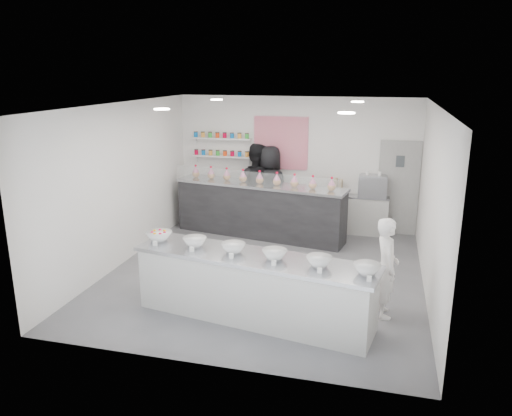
{
  "coord_description": "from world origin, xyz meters",
  "views": [
    {
      "loc": [
        1.94,
        -8.15,
        3.56
      ],
      "look_at": [
        -0.27,
        0.4,
        1.11
      ],
      "focal_mm": 35.0,
      "sensor_mm": 36.0,
      "label": 1
    }
  ],
  "objects_px": {
    "espresso_machine": "(373,186)",
    "back_bar": "(260,210)",
    "woman_prep": "(386,268)",
    "staff_left": "(256,187)",
    "espresso_ledge": "(361,215)",
    "prep_counter": "(254,288)",
    "staff_right": "(269,188)"
  },
  "relations": [
    {
      "from": "prep_counter",
      "to": "espresso_machine",
      "type": "xyz_separation_m",
      "value": [
        1.53,
        4.45,
        0.61
      ]
    },
    {
      "from": "back_bar",
      "to": "staff_left",
      "type": "relative_size",
      "value": 1.94
    },
    {
      "from": "espresso_ledge",
      "to": "staff_right",
      "type": "relative_size",
      "value": 0.6
    },
    {
      "from": "staff_left",
      "to": "staff_right",
      "type": "distance_m",
      "value": 0.33
    },
    {
      "from": "woman_prep",
      "to": "staff_right",
      "type": "bearing_deg",
      "value": 23.58
    },
    {
      "from": "prep_counter",
      "to": "back_bar",
      "type": "height_order",
      "value": "back_bar"
    },
    {
      "from": "back_bar",
      "to": "staff_right",
      "type": "relative_size",
      "value": 1.97
    },
    {
      "from": "prep_counter",
      "to": "staff_right",
      "type": "distance_m",
      "value": 4.36
    },
    {
      "from": "staff_left",
      "to": "espresso_machine",
      "type": "bearing_deg",
      "value": -178.03
    },
    {
      "from": "espresso_ledge",
      "to": "woman_prep",
      "type": "xyz_separation_m",
      "value": [
        0.54,
        -3.85,
        0.32
      ]
    },
    {
      "from": "espresso_ledge",
      "to": "woman_prep",
      "type": "distance_m",
      "value": 3.9
    },
    {
      "from": "espresso_machine",
      "to": "staff_right",
      "type": "xyz_separation_m",
      "value": [
        -2.28,
        -0.18,
        -0.13
      ]
    },
    {
      "from": "espresso_machine",
      "to": "woman_prep",
      "type": "height_order",
      "value": "woman_prep"
    },
    {
      "from": "espresso_machine",
      "to": "woman_prep",
      "type": "relative_size",
      "value": 0.4
    },
    {
      "from": "prep_counter",
      "to": "staff_left",
      "type": "bearing_deg",
      "value": 113.88
    },
    {
      "from": "espresso_ledge",
      "to": "espresso_machine",
      "type": "bearing_deg",
      "value": 0.0
    },
    {
      "from": "espresso_ledge",
      "to": "prep_counter",
      "type": "bearing_deg",
      "value": -106.49
    },
    {
      "from": "woman_prep",
      "to": "staff_left",
      "type": "distance_m",
      "value": 4.71
    },
    {
      "from": "espresso_ledge",
      "to": "staff_left",
      "type": "bearing_deg",
      "value": -175.71
    },
    {
      "from": "espresso_machine",
      "to": "staff_right",
      "type": "height_order",
      "value": "staff_right"
    },
    {
      "from": "espresso_machine",
      "to": "back_bar",
      "type": "bearing_deg",
      "value": -163.05
    },
    {
      "from": "staff_left",
      "to": "staff_right",
      "type": "height_order",
      "value": "staff_left"
    },
    {
      "from": "staff_left",
      "to": "staff_right",
      "type": "xyz_separation_m",
      "value": [
        0.32,
        0.0,
        -0.02
      ]
    },
    {
      "from": "prep_counter",
      "to": "staff_left",
      "type": "height_order",
      "value": "staff_left"
    },
    {
      "from": "woman_prep",
      "to": "espresso_ledge",
      "type": "bearing_deg",
      "value": -3.89
    },
    {
      "from": "prep_counter",
      "to": "staff_right",
      "type": "height_order",
      "value": "staff_right"
    },
    {
      "from": "back_bar",
      "to": "espresso_ledge",
      "type": "xyz_separation_m",
      "value": [
        2.17,
        0.72,
        -0.16
      ]
    },
    {
      "from": "back_bar",
      "to": "espresso_machine",
      "type": "distance_m",
      "value": 2.53
    },
    {
      "from": "prep_counter",
      "to": "staff_left",
      "type": "distance_m",
      "value": 4.43
    },
    {
      "from": "back_bar",
      "to": "staff_right",
      "type": "bearing_deg",
      "value": 90.47
    },
    {
      "from": "espresso_machine",
      "to": "staff_right",
      "type": "bearing_deg",
      "value": -175.49
    },
    {
      "from": "woman_prep",
      "to": "staff_right",
      "type": "xyz_separation_m",
      "value": [
        -2.61,
        3.67,
        0.21
      ]
    }
  ]
}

